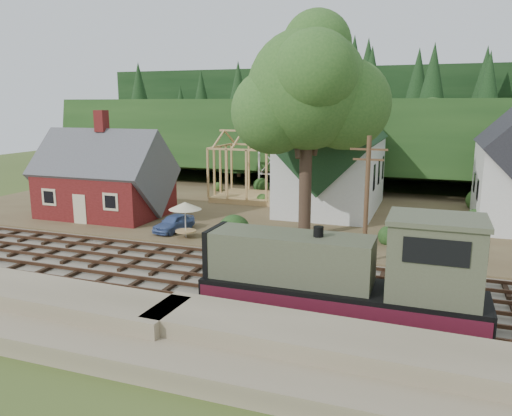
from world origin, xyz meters
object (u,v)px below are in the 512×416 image
(locomotive, at_px, (351,275))
(car_blue, at_px, (174,223))
(car_green, at_px, (77,197))
(patio_set, at_px, (185,207))

(locomotive, bearing_deg, car_blue, 144.26)
(car_green, bearing_deg, car_blue, -134.39)
(locomotive, xyz_separation_m, car_blue, (-15.14, 10.89, -1.26))
(patio_set, bearing_deg, car_green, 154.57)
(car_blue, height_order, patio_set, patio_set)
(locomotive, relative_size, car_blue, 3.29)
(locomotive, relative_size, patio_set, 4.83)
(car_blue, distance_m, car_green, 15.33)
(car_blue, relative_size, patio_set, 1.47)
(car_green, bearing_deg, patio_set, -136.05)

